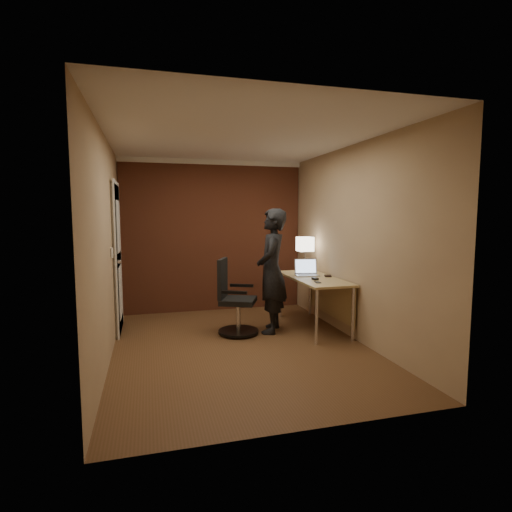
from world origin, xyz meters
name	(u,v)px	position (x,y,z in m)	size (l,w,h in m)	color
room	(200,230)	(-0.27, 1.54, 1.37)	(4.00, 4.00, 4.00)	brown
desk	(318,286)	(1.25, 0.51, 0.60)	(0.60, 1.50, 0.73)	tan
desk_lamp	(305,245)	(1.28, 1.09, 1.15)	(0.22, 0.22, 0.54)	silver
laptop	(306,271)	(1.16, 0.72, 0.79)	(0.37, 0.31, 0.23)	silver
mouse	(315,279)	(1.11, 0.30, 0.75)	(0.06, 0.10, 0.03)	black
phone	(318,282)	(1.05, 0.08, 0.73)	(0.06, 0.12, 0.01)	black
wallet	(328,276)	(1.40, 0.50, 0.74)	(0.09, 0.11, 0.02)	black
office_chair	(234,302)	(0.03, 0.52, 0.44)	(0.59, 0.64, 1.00)	black
person	(272,271)	(0.56, 0.50, 0.85)	(0.62, 0.40, 1.69)	black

